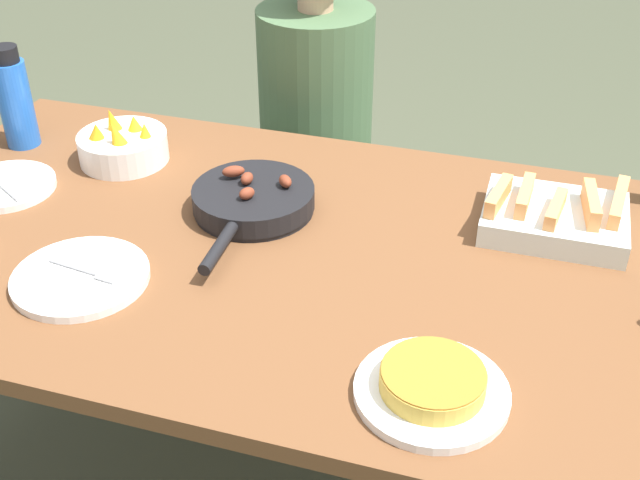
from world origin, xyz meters
TOP-DOWN VIEW (x-y plane):
  - dining_table at (0.00, 0.00)m, footprint 1.87×0.96m
  - melon_tray at (0.42, 0.22)m, footprint 0.28×0.22m
  - skillet at (-0.18, 0.11)m, footprint 0.25×0.40m
  - frittata_plate_center at (0.27, -0.32)m, footprint 0.24×0.24m
  - empty_plate_near_front at (-0.73, 0.03)m, footprint 0.21×0.21m
  - empty_plate_far_left at (-0.39, -0.21)m, footprint 0.25×0.25m
  - fruit_bowl_mango at (-0.54, 0.23)m, footprint 0.20×0.20m
  - water_bottle at (-0.81, 0.24)m, footprint 0.08×0.08m
  - person_figure at (-0.24, 0.75)m, footprint 0.35×0.35m

SIDE VIEW (x-z plane):
  - person_figure at x=-0.24m, z-range -0.10..1.12m
  - dining_table at x=0.00m, z-range 0.28..1.02m
  - empty_plate_far_left at x=-0.39m, z-range 0.73..0.75m
  - empty_plate_near_front at x=-0.73m, z-range 0.73..0.75m
  - frittata_plate_center at x=0.27m, z-range 0.73..0.78m
  - skillet at x=-0.18m, z-range 0.72..0.80m
  - melon_tray at x=0.42m, z-range 0.72..0.81m
  - fruit_bowl_mango at x=-0.54m, z-range 0.71..0.83m
  - water_bottle at x=-0.81m, z-range 0.73..0.97m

